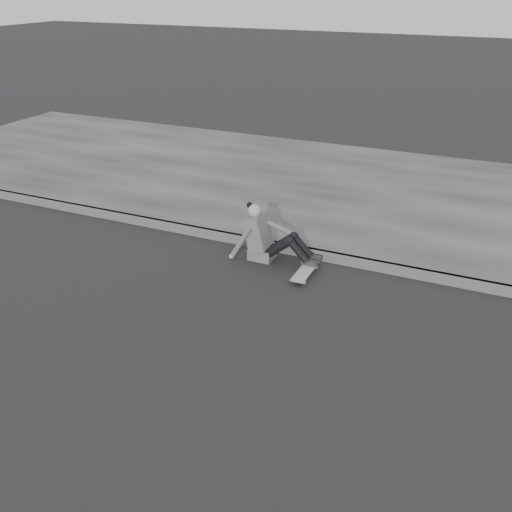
{
  "coord_description": "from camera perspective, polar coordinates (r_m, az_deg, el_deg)",
  "views": [
    {
      "loc": [
        1.06,
        -4.98,
        3.93
      ],
      "look_at": [
        -1.78,
        1.33,
        0.5
      ],
      "focal_mm": 40.0,
      "sensor_mm": 36.0,
      "label": 1
    }
  ],
  "objects": [
    {
      "name": "curb",
      "position": [
        8.56,
        14.47,
        -1.43
      ],
      "size": [
        24.0,
        0.16,
        0.12
      ],
      "primitive_type": "cube",
      "color": "#494949",
      "rests_on": "ground"
    },
    {
      "name": "sidewalk",
      "position": [
        11.31,
        17.45,
        5.12
      ],
      "size": [
        24.0,
        6.0,
        0.12
      ],
      "primitive_type": "cube",
      "color": "#3C3C3C",
      "rests_on": "ground"
    },
    {
      "name": "seated_woman",
      "position": [
        8.61,
        1.03,
        1.87
      ],
      "size": [
        1.38,
        0.46,
        0.88
      ],
      "color": "#4F4E51",
      "rests_on": "ground"
    },
    {
      "name": "skateboard",
      "position": [
        8.29,
        5.0,
        -1.47
      ],
      "size": [
        0.2,
        0.78,
        0.09
      ],
      "color": "#9D9D98",
      "rests_on": "ground"
    },
    {
      "name": "ground",
      "position": [
        6.43,
        9.85,
        -11.77
      ],
      "size": [
        80.0,
        80.0,
        0.0
      ],
      "primitive_type": "plane",
      "color": "black",
      "rests_on": "ground"
    }
  ]
}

